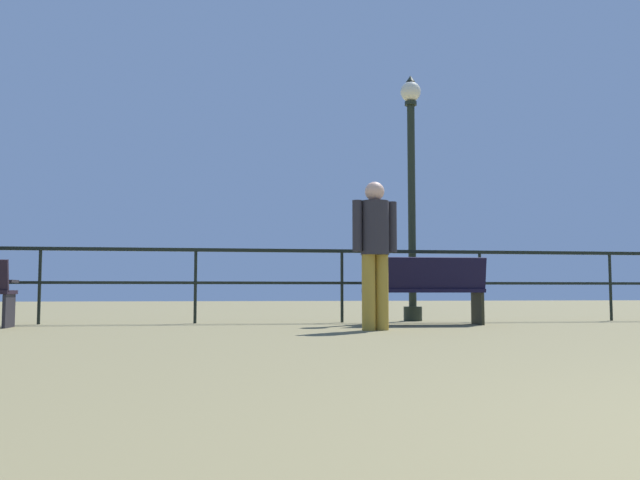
% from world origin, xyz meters
% --- Properties ---
extents(pier_railing, '(19.18, 0.05, 1.07)m').
position_xyz_m(pier_railing, '(0.00, 9.18, 0.79)').
color(pier_railing, black).
rests_on(pier_railing, ground_plane).
extents(bench_near_left, '(1.64, 0.68, 0.91)m').
position_xyz_m(bench_near_left, '(-0.09, 8.26, 0.51)').
color(bench_near_left, black).
rests_on(bench_near_left, ground_plane).
extents(lamppost_center, '(0.32, 0.32, 3.85)m').
position_xyz_m(lamppost_center, '(0.10, 9.50, 2.17)').
color(lamppost_center, black).
rests_on(lamppost_center, ground_plane).
extents(person_by_bench, '(0.56, 0.34, 1.76)m').
position_xyz_m(person_by_bench, '(-1.02, 7.15, 1.01)').
color(person_by_bench, '#A9862C').
rests_on(person_by_bench, ground_plane).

